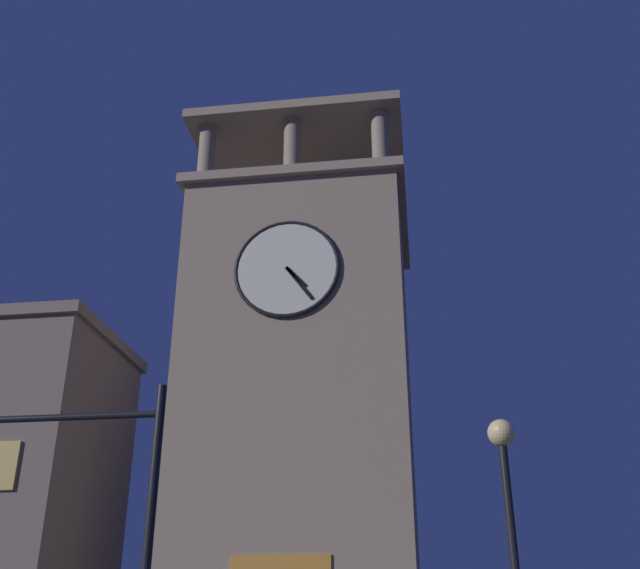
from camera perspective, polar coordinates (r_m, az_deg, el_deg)
name	(u,v)px	position (r m, az deg, el deg)	size (l,w,h in m)	color
clocktower	(304,416)	(30.47, -1.23, -9.92)	(9.07, 9.31, 23.80)	gray
traffic_signal_near	(62,497)	(13.48, -18.99, -14.97)	(4.63, 0.41, 5.62)	black
street_lamp	(509,513)	(12.48, 14.18, -16.45)	(0.44, 0.44, 4.92)	black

